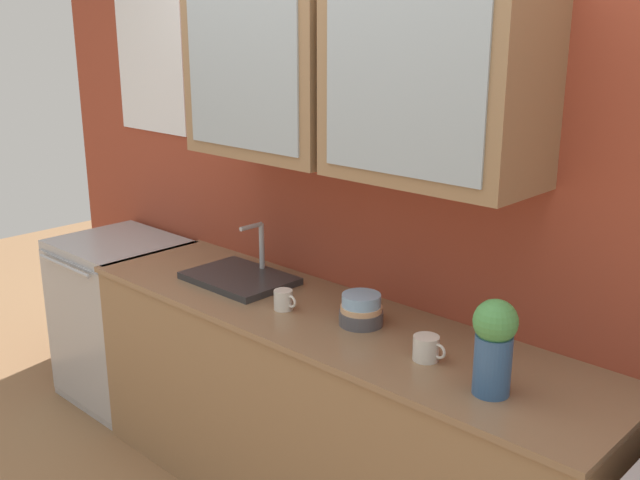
{
  "coord_description": "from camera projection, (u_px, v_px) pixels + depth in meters",
  "views": [
    {
      "loc": [
        1.82,
        -1.95,
        1.99
      ],
      "look_at": [
        -0.03,
        0.0,
        1.19
      ],
      "focal_mm": 41.48,
      "sensor_mm": 36.0,
      "label": 1
    }
  ],
  "objects": [
    {
      "name": "cup_near_sink",
      "position": [
        284.0,
        300.0,
        2.93
      ],
      "size": [
        0.11,
        0.08,
        0.08
      ],
      "color": "silver",
      "rests_on": "counter"
    },
    {
      "name": "sink_faucet",
      "position": [
        240.0,
        277.0,
        3.25
      ],
      "size": [
        0.46,
        0.33,
        0.25
      ],
      "color": "#2D2D30",
      "rests_on": "counter"
    },
    {
      "name": "counter",
      "position": [
        325.0,
        417.0,
        3.0
      ],
      "size": [
        2.38,
        0.61,
        0.89
      ],
      "color": "#93704C",
      "rests_on": "ground_plane"
    },
    {
      "name": "vase",
      "position": [
        494.0,
        343.0,
        2.23
      ],
      "size": [
        0.14,
        0.14,
        0.31
      ],
      "color": "#33598C",
      "rests_on": "counter"
    },
    {
      "name": "back_wall_unit",
      "position": [
        377.0,
        164.0,
        2.92
      ],
      "size": [
        4.59,
        0.48,
        2.67
      ],
      "color": "#993D28",
      "rests_on": "ground_plane"
    },
    {
      "name": "bowl_stack",
      "position": [
        361.0,
        310.0,
        2.78
      ],
      "size": [
        0.17,
        0.17,
        0.12
      ],
      "color": "#4C4C54",
      "rests_on": "counter"
    },
    {
      "name": "dishwasher",
      "position": [
        124.0,
        320.0,
        3.97
      ],
      "size": [
        0.64,
        0.6,
        0.89
      ],
      "color": "#ADAFB5",
      "rests_on": "ground_plane"
    },
    {
      "name": "cup_near_bowls",
      "position": [
        426.0,
        348.0,
        2.49
      ],
      "size": [
        0.12,
        0.09,
        0.08
      ],
      "color": "silver",
      "rests_on": "counter"
    }
  ]
}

